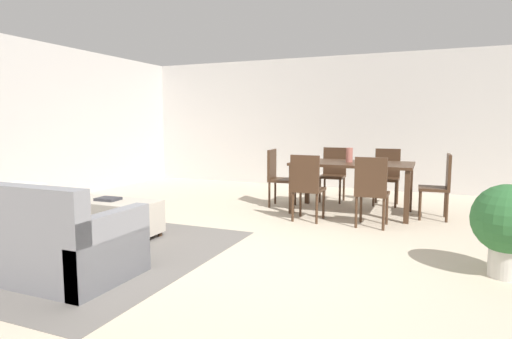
% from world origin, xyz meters
% --- Properties ---
extents(ground_plane, '(10.80, 10.80, 0.00)m').
position_xyz_m(ground_plane, '(0.00, 0.00, 0.00)').
color(ground_plane, beige).
extents(wall_back, '(9.00, 0.12, 2.70)m').
position_xyz_m(wall_back, '(0.00, 5.00, 1.35)').
color(wall_back, beige).
rests_on(wall_back, ground_plane).
extents(area_rug, '(3.00, 2.80, 0.01)m').
position_xyz_m(area_rug, '(-1.82, -0.45, 0.00)').
color(area_rug, slate).
rests_on(area_rug, ground_plane).
extents(couch, '(2.26, 0.86, 0.86)m').
position_xyz_m(couch, '(-1.82, -1.10, 0.30)').
color(couch, gray).
rests_on(couch, ground_plane).
extents(ottoman_table, '(1.16, 0.54, 0.44)m').
position_xyz_m(ottoman_table, '(-1.82, 0.14, 0.25)').
color(ottoman_table, '#B7AD9E').
rests_on(ottoman_table, ground_plane).
extents(dining_table, '(1.74, 0.97, 0.76)m').
position_xyz_m(dining_table, '(0.57, 2.61, 0.67)').
color(dining_table, '#422B1C').
rests_on(dining_table, ground_plane).
extents(dining_chair_near_left, '(0.41, 0.41, 0.92)m').
position_xyz_m(dining_chair_near_left, '(0.11, 1.79, 0.52)').
color(dining_chair_near_left, '#422B1C').
rests_on(dining_chair_near_left, ground_plane).
extents(dining_chair_near_right, '(0.41, 0.41, 0.92)m').
position_xyz_m(dining_chair_near_right, '(0.97, 1.77, 0.52)').
color(dining_chair_near_right, '#422B1C').
rests_on(dining_chair_near_right, ground_plane).
extents(dining_chair_far_left, '(0.40, 0.40, 0.92)m').
position_xyz_m(dining_chair_far_left, '(0.11, 3.45, 0.52)').
color(dining_chair_far_left, '#422B1C').
rests_on(dining_chair_far_left, ground_plane).
extents(dining_chair_far_right, '(0.40, 0.40, 0.92)m').
position_xyz_m(dining_chair_far_right, '(0.99, 3.46, 0.52)').
color(dining_chair_far_right, '#422B1C').
rests_on(dining_chair_far_right, ground_plane).
extents(dining_chair_head_east, '(0.41, 0.41, 0.92)m').
position_xyz_m(dining_chair_head_east, '(1.79, 2.63, 0.52)').
color(dining_chair_head_east, '#422B1C').
rests_on(dining_chair_head_east, ground_plane).
extents(dining_chair_head_west, '(0.43, 0.43, 0.92)m').
position_xyz_m(dining_chair_head_west, '(-0.62, 2.63, 0.52)').
color(dining_chair_head_west, '#422B1C').
rests_on(dining_chair_head_west, ground_plane).
extents(vase_centerpiece, '(0.10, 0.10, 0.22)m').
position_xyz_m(vase_centerpiece, '(0.52, 2.63, 0.87)').
color(vase_centerpiece, '#B26659').
rests_on(vase_centerpiece, dining_table).
extents(book_on_ottoman, '(0.27, 0.21, 0.03)m').
position_xyz_m(book_on_ottoman, '(-1.85, 0.13, 0.45)').
color(book_on_ottoman, '#333338').
rests_on(book_on_ottoman, ottoman_table).
extents(potted_plant, '(0.61, 0.61, 0.83)m').
position_xyz_m(potted_plant, '(2.30, 0.44, 0.49)').
color(potted_plant, beige).
rests_on(potted_plant, ground_plane).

